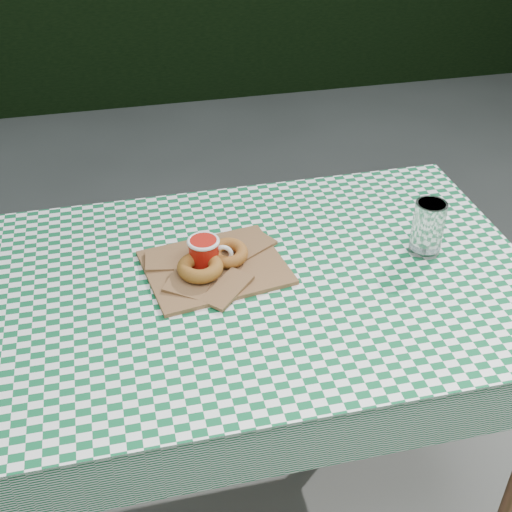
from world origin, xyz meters
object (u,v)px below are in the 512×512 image
Objects in this scene: coffee_mug at (204,254)px; drinking_glass at (428,228)px; table at (262,390)px; paper_bag at (215,266)px.

coffee_mug is 1.03× the size of drinking_glass.
drinking_glass reaches higher than table.
paper_bag is (-0.10, 0.06, 0.39)m from table.
drinking_glass reaches higher than paper_bag.
coffee_mug is (-0.13, 0.07, 0.42)m from table.
paper_bag reaches higher than table.
paper_bag is at bearing -13.94° from coffee_mug.
table is 0.41m from paper_bag.
paper_bag is 2.25× the size of coffee_mug.
coffee_mug is 0.55m from drinking_glass.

